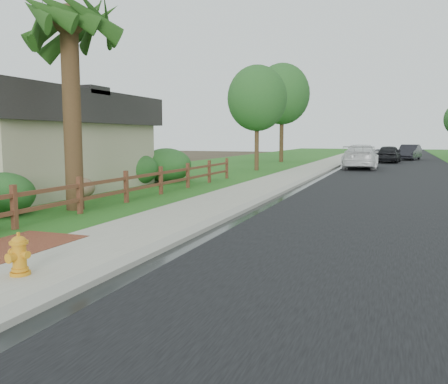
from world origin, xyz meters
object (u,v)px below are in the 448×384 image
at_px(dark_car_mid, 389,154).
at_px(palm_tree, 69,19).
at_px(fire_hydrant, 19,255).
at_px(ranch_fence, 145,182).
at_px(white_suv, 361,157).

bearing_deg(dark_car_mid, palm_tree, 79.00).
distance_m(palm_tree, fire_hydrant, 8.72).
height_order(ranch_fence, dark_car_mid, dark_car_mid).
xyz_separation_m(palm_tree, dark_car_mid, (8.17, 30.90, -4.76)).
distance_m(ranch_fence, white_suv, 20.15).
xyz_separation_m(fire_hydrant, white_suv, (2.87, 28.24, 0.43)).
bearing_deg(white_suv, fire_hydrant, 82.93).
bearing_deg(palm_tree, dark_car_mid, 75.19).
distance_m(palm_tree, dark_car_mid, 32.32).
height_order(ranch_fence, palm_tree, palm_tree).
height_order(palm_tree, white_suv, palm_tree).
bearing_deg(white_suv, palm_tree, 72.37).
relative_size(fire_hydrant, white_suv, 0.12).
relative_size(ranch_fence, white_suv, 3.00).
bearing_deg(ranch_fence, palm_tree, -103.57).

